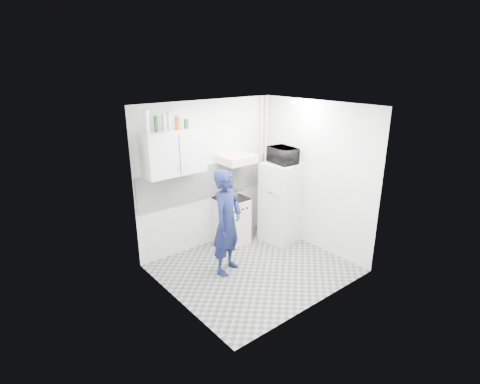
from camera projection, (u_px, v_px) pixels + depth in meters
floor at (254, 268)px, 6.10m from camera, size 2.80×2.80×0.00m
ceiling at (256, 106)px, 5.25m from camera, size 2.80×2.80×0.00m
wall_back at (208, 175)px, 6.59m from camera, size 2.80×0.00×2.80m
wall_left at (174, 216)px, 4.84m from camera, size 0.00×2.60×2.60m
wall_right at (315, 176)px, 6.51m from camera, size 0.00×2.60×2.60m
person at (227, 222)px, 5.77m from camera, size 0.72×0.61×1.68m
stove at (231, 221)px, 6.87m from camera, size 0.53×0.53×0.85m
fridge at (281, 202)px, 6.89m from camera, size 0.70×0.70×1.49m
stove_top at (231, 198)px, 6.73m from camera, size 0.51×0.51×0.03m
saucepan at (234, 194)px, 6.79m from camera, size 0.16×0.16×0.09m
microwave at (283, 155)px, 6.60m from camera, size 0.55×0.40×0.29m
bottle_a at (147, 122)px, 5.41m from camera, size 0.08×0.08×0.33m
bottle_b at (156, 124)px, 5.52m from camera, size 0.06×0.06×0.24m
bottle_c at (164, 122)px, 5.59m from camera, size 0.06×0.06×0.26m
bottle_d at (169, 121)px, 5.64m from camera, size 0.07×0.07×0.29m
canister_a at (177, 123)px, 5.74m from camera, size 0.08×0.08×0.20m
canister_b at (186, 124)px, 5.84m from camera, size 0.08×0.08×0.15m
upper_cabinet at (174, 152)px, 5.83m from camera, size 1.00×0.35×0.70m
range_hood at (237, 159)px, 6.59m from camera, size 0.60×0.50×0.14m
backsplash at (209, 181)px, 6.61m from camera, size 2.74×0.03×0.60m
pipe_a at (265, 164)px, 7.31m from camera, size 0.05×0.05×2.60m
pipe_b at (261, 165)px, 7.23m from camera, size 0.04×0.04×2.60m
ceiling_spot_fixture at (295, 102)px, 6.00m from camera, size 0.10×0.10×0.02m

